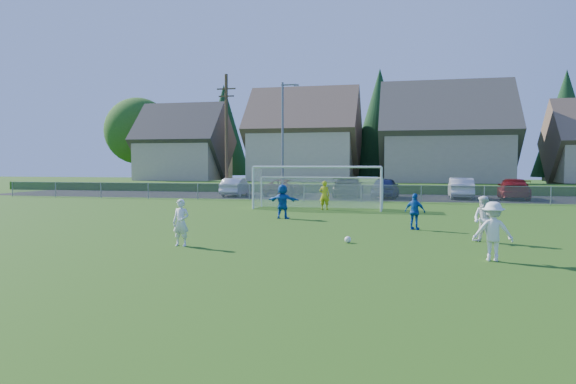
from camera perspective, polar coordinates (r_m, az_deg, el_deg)
name	(u,v)px	position (r m, az deg, el deg)	size (l,w,h in m)	color
ground	(225,257)	(14.49, -7.03, -7.21)	(160.00, 160.00, 0.00)	#193D0C
asphalt_lot	(341,197)	(41.28, 5.96, -0.51)	(60.00, 60.00, 0.00)	black
grass_embankment	(351,188)	(48.71, 7.00, 0.49)	(70.00, 6.00, 0.80)	#1E420F
soccer_ball	(348,240)	(17.05, 6.66, -5.28)	(0.22, 0.22, 0.22)	white
player_white_a	(181,223)	(16.58, -11.81, -3.35)	(0.54, 0.36, 1.49)	white
player_white_b	(484,220)	(18.06, 20.95, -2.87)	(0.75, 0.59, 1.55)	white
player_white_c	(493,231)	(14.78, 21.81, -4.08)	(1.03, 0.59, 1.59)	white
player_blue_a	(415,212)	(20.87, 13.93, -2.13)	(0.84, 0.35, 1.44)	#1353B2
player_blue_b	(283,201)	(24.47, -0.59, -1.05)	(1.52, 0.48, 1.64)	#1353B2
goalkeeper	(325,195)	(29.30, 4.08, -0.36)	(0.60, 0.39, 1.65)	#CED018
car_b	(236,187)	(42.27, -5.83, 0.55)	(1.53, 4.40, 1.45)	silver
car_c	(284,188)	(42.20, -0.40, 0.50)	(2.25, 4.88, 1.36)	#5B0A1A
car_d	(348,187)	(40.79, 6.70, 0.58)	(2.29, 5.62, 1.63)	black
car_e	(385,188)	(40.14, 10.76, 0.47)	(1.86, 4.63, 1.58)	#131C45
car_f	(461,188)	(41.08, 18.64, 0.41)	(1.66, 4.76, 1.57)	silver
car_g	(514,189)	(41.46, 23.77, 0.31)	(2.14, 5.26, 1.53)	#690B0C
soccer_goal	(318,181)	(29.88, 3.40, 1.24)	(7.42, 1.90, 2.50)	white
chainlink_fence	(332,193)	(35.80, 4.93, -0.06)	(52.06, 0.06, 1.20)	gray
streetlight	(283,136)	(40.56, -0.54, 6.27)	(1.38, 0.18, 9.00)	slate
utility_pole	(227,133)	(42.96, -6.85, 6.48)	(1.60, 0.26, 10.00)	#473321
houses_row	(377,120)	(56.16, 9.84, 7.89)	(53.90, 11.45, 13.27)	tan
tree_row	(372,128)	(62.42, 9.27, 7.02)	(65.98, 12.36, 13.80)	#382616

